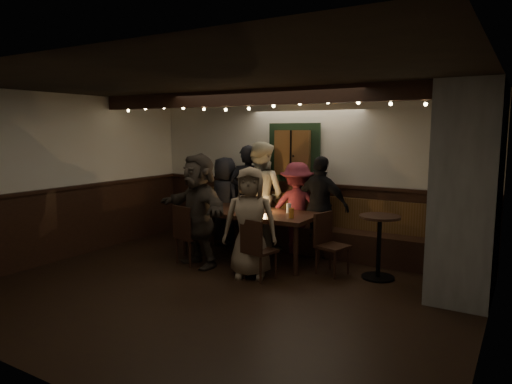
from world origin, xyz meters
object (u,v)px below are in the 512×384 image
Objects in this scene: dining_table at (249,215)px; person_d at (297,208)px; person_a at (225,200)px; chair_near_right at (256,246)px; person_f at (199,210)px; high_top at (379,239)px; chair_near_left at (187,231)px; person_c at (260,196)px; person_b at (248,196)px; chair_end at (328,239)px; person_e at (321,207)px; person_g at (250,222)px.

person_d reaches higher than dining_table.
chair_near_right is at bearing 155.76° from person_a.
high_top is at bearing 37.13° from person_f.
high_top is at bearing -171.09° from person_a.
person_c is (0.48, 1.36, 0.41)m from chair_near_left.
person_c is at bearing 143.40° from person_b.
chair_end is 0.47× the size of person_c.
high_top is (1.41, 0.94, 0.08)m from chair_near_right.
person_d is at bearing 139.22° from chair_end.
high_top is (2.68, 0.84, 0.05)m from chair_near_left.
person_b reaches higher than high_top.
person_a is at bearing -23.39° from person_d.
person_e is at bearing 64.59° from person_f.
person_f is (-0.30, -1.31, -0.07)m from person_c.
chair_near_right is 2.20m from person_a.
chair_near_right is 1.72m from person_c.
person_b is (-2.49, 0.60, 0.33)m from high_top.
person_b is 1.39m from person_f.
dining_table is at bearing 75.54° from person_f.
person_c is (0.29, -0.08, 0.03)m from person_b.
person_f is 0.94m from person_g.
person_a is 0.95× the size of person_e.
chair_near_left is 1.03× the size of high_top.
dining_table is 1.00m from chair_near_left.
person_f is at bearing 67.72° from person_b.
person_d reaches higher than chair_near_right.
high_top is 1.79m from person_g.
dining_table is 2.49× the size of chair_end.
high_top is 0.48× the size of person_c.
chair_near_right is at bearing -57.72° from person_g.
person_d is at bearing -168.60° from person_c.
person_e is (-0.43, 0.73, 0.32)m from chair_end.
person_a is at bearing 128.74° from person_f.
dining_table is 1.16m from person_a.
person_b reaches higher than person_g.
chair_near_right is at bearing 11.64° from person_f.
chair_near_right is 0.54× the size of person_a.
person_d is at bearing 55.48° from dining_table.
person_d is (1.43, 0.03, -0.02)m from person_a.
person_c reaches higher than person_a.
person_c is at bearing 96.68° from person_f.
person_b is at bearing 98.50° from person_g.
person_c reaches higher than chair_near_left.
person_c is 1.22× the size of person_d.
person_e is (1.37, -0.00, -0.08)m from person_b.
person_a is at bearing 4.80° from person_e.
person_g is at bearing -57.34° from dining_table.
person_b is at bearing -24.04° from person_d.
person_f is (-0.00, -1.39, -0.04)m from person_b.
person_d reaches higher than chair_near_left.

